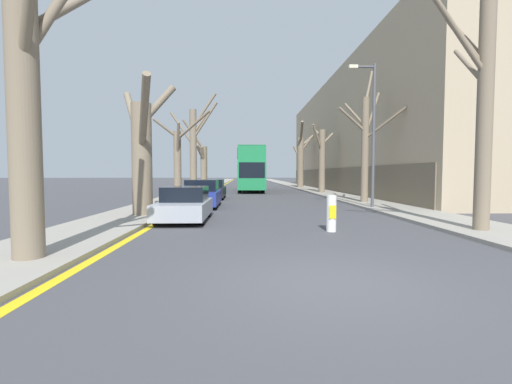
% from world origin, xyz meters
% --- Properties ---
extents(ground_plane, '(300.00, 300.00, 0.00)m').
position_xyz_m(ground_plane, '(0.00, 0.00, 0.00)').
color(ground_plane, '#424247').
extents(sidewalk_left, '(2.83, 120.00, 0.12)m').
position_xyz_m(sidewalk_left, '(-6.19, 50.00, 0.06)').
color(sidewalk_left, gray).
rests_on(sidewalk_left, ground).
extents(sidewalk_right, '(2.83, 120.00, 0.12)m').
position_xyz_m(sidewalk_right, '(6.19, 50.00, 0.06)').
color(sidewalk_right, gray).
rests_on(sidewalk_right, ground).
extents(building_facade_right, '(10.08, 43.28, 11.80)m').
position_xyz_m(building_facade_right, '(12.60, 31.33, 5.89)').
color(building_facade_right, tan).
rests_on(building_facade_right, ground).
extents(kerb_line_stripe, '(0.24, 120.00, 0.01)m').
position_xyz_m(kerb_line_stripe, '(-4.60, 50.00, 0.00)').
color(kerb_line_stripe, yellow).
rests_on(kerb_line_stripe, ground).
extents(street_tree_left_0, '(2.00, 4.41, 8.67)m').
position_xyz_m(street_tree_left_0, '(-5.72, 1.58, 3.62)').
color(street_tree_left_0, '#7A6B56').
rests_on(street_tree_left_0, ground).
extents(street_tree_left_1, '(2.73, 4.83, 5.58)m').
position_xyz_m(street_tree_left_1, '(-5.60, 8.84, 2.72)').
color(street_tree_left_1, '#7A6B56').
rests_on(street_tree_left_1, ground).
extents(street_tree_left_2, '(3.69, 1.57, 5.69)m').
position_xyz_m(street_tree_left_2, '(-5.60, 16.57, 2.63)').
color(street_tree_left_2, '#7A6B56').
rests_on(street_tree_left_2, ground).
extents(street_tree_left_3, '(4.19, 1.76, 8.66)m').
position_xyz_m(street_tree_left_3, '(-5.67, 24.15, 4.16)').
color(street_tree_left_3, '#7A6B56').
rests_on(street_tree_left_3, ground).
extents(street_tree_left_4, '(2.55, 2.57, 7.59)m').
position_xyz_m(street_tree_left_4, '(-5.86, 31.97, 2.89)').
color(street_tree_left_4, '#7A6B56').
rests_on(street_tree_left_4, ground).
extents(street_tree_right_0, '(2.80, 2.99, 7.27)m').
position_xyz_m(street_tree_right_0, '(5.75, 4.64, 3.89)').
color(street_tree_right_0, '#7A6B56').
rests_on(street_tree_right_0, ground).
extents(street_tree_right_1, '(4.07, 3.33, 8.24)m').
position_xyz_m(street_tree_right_1, '(5.97, 14.95, 3.68)').
color(street_tree_right_1, '#7A6B56').
rests_on(street_tree_right_1, ground).
extents(street_tree_right_2, '(2.56, 2.80, 6.41)m').
position_xyz_m(street_tree_right_2, '(5.85, 26.10, 3.23)').
color(street_tree_right_2, '#7A6B56').
rests_on(street_tree_right_2, ground).
extents(street_tree_right_3, '(3.22, 4.81, 8.06)m').
position_xyz_m(street_tree_right_3, '(5.80, 37.37, 3.69)').
color(street_tree_right_3, '#7A6B56').
rests_on(street_tree_right_3, ground).
extents(double_decker_bus, '(2.60, 11.30, 4.40)m').
position_xyz_m(double_decker_bus, '(-0.68, 30.43, 2.50)').
color(double_decker_bus, '#1E7F47').
rests_on(double_decker_bus, ground).
extents(parked_car_0, '(1.81, 3.91, 1.32)m').
position_xyz_m(parked_car_0, '(-3.70, 7.83, 0.63)').
color(parked_car_0, '#9EA3AD').
rests_on(parked_car_0, ground).
extents(parked_car_1, '(1.87, 4.09, 1.49)m').
position_xyz_m(parked_car_1, '(-3.70, 13.27, 0.70)').
color(parked_car_1, navy).
rests_on(parked_car_1, ground).
extents(parked_car_2, '(1.79, 4.10, 1.40)m').
position_xyz_m(parked_car_2, '(-3.70, 19.60, 0.67)').
color(parked_car_2, black).
rests_on(parked_car_2, ground).
extents(lamp_post, '(1.40, 0.20, 7.35)m').
position_xyz_m(lamp_post, '(5.10, 11.77, 4.13)').
color(lamp_post, '#4C4F54').
rests_on(lamp_post, ground).
extents(traffic_bollard, '(0.31, 0.32, 1.15)m').
position_xyz_m(traffic_bollard, '(1.35, 5.08, 0.58)').
color(traffic_bollard, white).
rests_on(traffic_bollard, ground).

